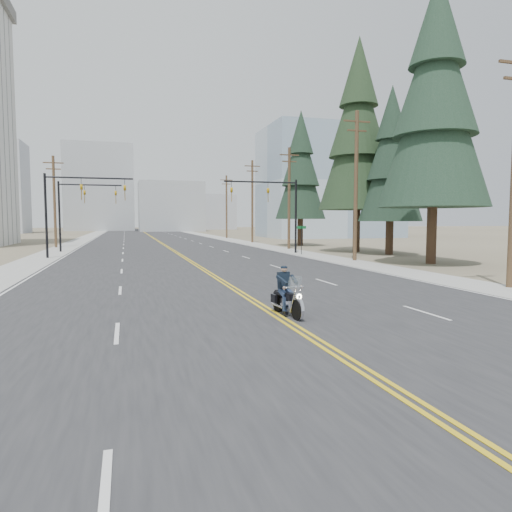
{
  "coord_description": "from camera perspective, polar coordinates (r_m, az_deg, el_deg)",
  "views": [
    {
      "loc": [
        -4.71,
        -9.04,
        3.15
      ],
      "look_at": [
        0.72,
        9.91,
        1.6
      ],
      "focal_mm": 32.0,
      "sensor_mm": 36.0,
      "label": 1
    }
  ],
  "objects": [
    {
      "name": "ground_plane",
      "position": [
        10.67,
        11.3,
        -12.76
      ],
      "size": [
        400.0,
        400.0,
        0.0
      ],
      "primitive_type": "plane",
      "color": "#776D56",
      "rests_on": "ground"
    },
    {
      "name": "road",
      "position": [
        79.24,
        -12.56,
        2.11
      ],
      "size": [
        20.0,
        200.0,
        0.01
      ],
      "primitive_type": "cube",
      "color": "#303033",
      "rests_on": "ground"
    },
    {
      "name": "sidewalk_left",
      "position": [
        79.39,
        -20.87,
        1.93
      ],
      "size": [
        3.0,
        200.0,
        0.01
      ],
      "primitive_type": "cube",
      "color": "#A5A5A0",
      "rests_on": "ground"
    },
    {
      "name": "sidewalk_right",
      "position": [
        80.75,
        -4.38,
        2.24
      ],
      "size": [
        3.0,
        200.0,
        0.01
      ],
      "primitive_type": "cube",
      "color": "#A5A5A0",
      "rests_on": "ground"
    },
    {
      "name": "traffic_mast_left",
      "position": [
        41.3,
        -22.04,
        6.65
      ],
      "size": [
        7.1,
        0.26,
        7.0
      ],
      "color": "black",
      "rests_on": "ground"
    },
    {
      "name": "traffic_mast_right",
      "position": [
        43.3,
        2.49,
        6.85
      ],
      "size": [
        7.1,
        0.26,
        7.0
      ],
      "color": "black",
      "rests_on": "ground"
    },
    {
      "name": "traffic_mast_far",
      "position": [
        49.29,
        -21.45,
        6.19
      ],
      "size": [
        6.1,
        0.26,
        7.0
      ],
      "color": "black",
      "rests_on": "ground"
    },
    {
      "name": "street_sign",
      "position": [
        42.03,
        5.7,
        2.63
      ],
      "size": [
        0.9,
        0.06,
        2.62
      ],
      "color": "black",
      "rests_on": "ground"
    },
    {
      "name": "utility_pole_b",
      "position": [
        36.48,
        12.38,
        8.84
      ],
      "size": [
        2.2,
        0.3,
        11.5
      ],
      "color": "brown",
      "rests_on": "ground"
    },
    {
      "name": "utility_pole_c",
      "position": [
        50.16,
        4.16,
        7.43
      ],
      "size": [
        2.2,
        0.3,
        11.0
      ],
      "color": "brown",
      "rests_on": "ground"
    },
    {
      "name": "utility_pole_d",
      "position": [
        64.45,
        -0.47,
        7.01
      ],
      "size": [
        2.2,
        0.3,
        11.5
      ],
      "color": "brown",
      "rests_on": "ground"
    },
    {
      "name": "utility_pole_e",
      "position": [
        80.93,
        -3.7,
        6.31
      ],
      "size": [
        2.2,
        0.3,
        11.0
      ],
      "color": "brown",
      "rests_on": "ground"
    },
    {
      "name": "utility_pole_left",
      "position": [
        57.62,
        -23.88,
        6.42
      ],
      "size": [
        2.2,
        0.3,
        10.5
      ],
      "color": "brown",
      "rests_on": "ground"
    },
    {
      "name": "glass_building",
      "position": [
        87.42,
        9.03,
        8.93
      ],
      "size": [
        24.0,
        16.0,
        20.0
      ],
      "primitive_type": "cube",
      "color": "#9EB5CC",
      "rests_on": "ground"
    },
    {
      "name": "haze_bldg_b",
      "position": [
        134.7,
        -10.6,
        6.05
      ],
      "size": [
        18.0,
        14.0,
        14.0
      ],
      "primitive_type": "cube",
      "color": "#ADB2B7",
      "rests_on": "ground"
    },
    {
      "name": "haze_bldg_c",
      "position": [
        127.29,
        4.65,
        7.11
      ],
      "size": [
        16.0,
        12.0,
        18.0
      ],
      "primitive_type": "cube",
      "color": "#B7BCC6",
      "rests_on": "ground"
    },
    {
      "name": "haze_bldg_d",
      "position": [
        149.54,
        -18.92,
        8.03
      ],
      "size": [
        20.0,
        15.0,
        26.0
      ],
      "primitive_type": "cube",
      "color": "#ADB2B7",
      "rests_on": "ground"
    },
    {
      "name": "haze_bldg_e",
      "position": [
        161.82,
        -5.41,
        5.48
      ],
      "size": [
        14.0,
        14.0,
        12.0
      ],
      "primitive_type": "cube",
      "color": "#B7BCC6",
      "rests_on": "ground"
    },
    {
      "name": "motorcyclist",
      "position": [
        15.03,
        3.95,
        -4.42
      ],
      "size": [
        1.08,
        2.18,
        1.65
      ],
      "primitive_type": null,
      "rotation": [
        0.0,
        0.0,
        3.23
      ],
      "color": "black",
      "rests_on": "ground"
    },
    {
      "name": "conifer_near",
      "position": [
        36.24,
        21.54,
        17.87
      ],
      "size": [
        7.71,
        7.71,
        20.41
      ],
      "rotation": [
        0.0,
        0.0,
        -0.35
      ],
      "color": "#382619",
      "rests_on": "ground"
    },
    {
      "name": "conifer_mid",
      "position": [
        44.06,
        16.54,
        11.65
      ],
      "size": [
        5.74,
        5.74,
        15.3
      ],
      "rotation": [
        0.0,
        0.0,
        0.13
      ],
      "color": "#382619",
      "rests_on": "ground"
    },
    {
      "name": "conifer_tall",
      "position": [
        47.56,
        12.65,
        15.19
      ],
      "size": [
        7.56,
        7.56,
        21.01
      ],
      "rotation": [
        0.0,
        0.0,
        -0.25
      ],
      "color": "#382619",
      "rests_on": "ground"
    },
    {
      "name": "conifer_far",
      "position": [
        57.46,
        5.61,
        10.84
      ],
      "size": [
        6.2,
        6.2,
        16.6
      ],
      "rotation": [
        0.0,
        0.0,
        -0.13
      ],
      "color": "#382619",
      "rests_on": "ground"
    }
  ]
}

